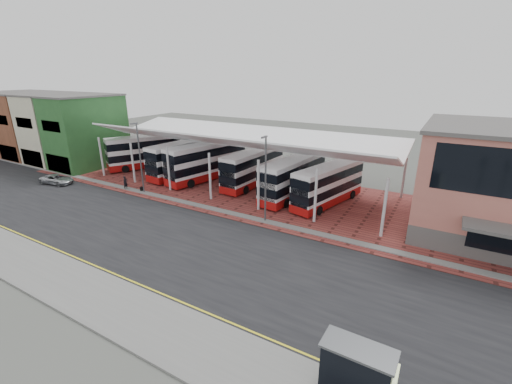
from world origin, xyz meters
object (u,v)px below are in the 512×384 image
bus_1 (184,159)px  pedestrian (126,183)px  bus_5 (328,185)px  silver_car (57,179)px  bus_shelter (362,372)px  bus_4 (293,178)px  bus_2 (206,162)px  bus_3 (253,168)px  bus_0 (147,152)px

bus_1 → pedestrian: 8.58m
bus_5 → bus_1: bearing=-167.9°
bus_1 → silver_car: (-11.27, -10.96, -1.69)m
bus_5 → bus_shelter: size_ratio=3.32×
bus_4 → silver_car: bearing=-153.1°
bus_2 → bus_3: bus_2 is taller
silver_car → bus_0: bearing=-31.1°
bus_shelter → pedestrian: bearing=156.5°
pedestrian → bus_4: bearing=-66.3°
bus_4 → bus_shelter: size_ratio=3.47×
bus_1 → bus_shelter: 36.63m
bus_0 → bus_2: 11.08m
bus_0 → pedestrian: (5.33, -8.59, -1.46)m
pedestrian → bus_5: bearing=-70.6°
bus_3 → bus_5: bus_3 is taller
bus_2 → bus_3: 6.44m
bus_0 → bus_2: (11.07, -0.42, 0.06)m
pedestrian → silver_car: bearing=106.8°
bus_1 → bus_2: bus_2 is taller
bus_2 → bus_5: size_ratio=1.14×
bus_5 → bus_0: bearing=-168.2°
bus_5 → silver_car: bus_5 is taller
bus_0 → bus_shelter: size_ratio=3.54×
bus_1 → bus_5: bearing=3.4°
bus_0 → bus_1: 7.27m
bus_shelter → bus_1: bearing=143.4°
silver_car → pedestrian: size_ratio=2.61×
bus_2 → bus_5: bearing=10.4°
bus_1 → silver_car: 15.82m
bus_2 → bus_1: bearing=-168.5°
bus_2 → bus_5: 16.42m
bus_5 → bus_3: bearing=-174.9°
bus_3 → bus_5: bearing=-5.8°
bus_4 → bus_shelter: bus_4 is taller
bus_2 → bus_shelter: bus_2 is taller
bus_5 → silver_car: size_ratio=2.44×
bus_3 → silver_car: size_ratio=2.49×
bus_shelter → bus_3: bearing=130.0°
bus_3 → bus_4: size_ratio=0.98×
bus_2 → bus_4: bearing=10.5°
bus_0 → bus_5: size_ratio=1.06×
bus_2 → bus_shelter: size_ratio=3.78×
bus_0 → pedestrian: bus_0 is taller
silver_car → bus_shelter: (40.35, -11.30, 1.06)m
bus_5 → pedestrian: (-22.15, -7.58, -1.25)m
bus_3 → pedestrian: size_ratio=6.50×
bus_0 → silver_car: 12.13m
silver_car → bus_shelter: size_ratio=1.36×
bus_1 → silver_car: size_ratio=2.64×
bus_5 → bus_shelter: bearing=-53.8°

